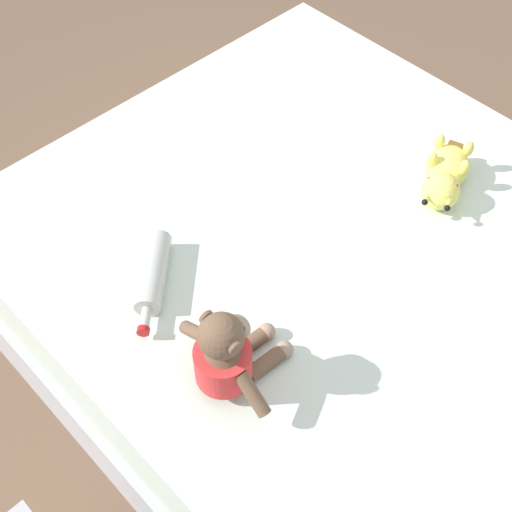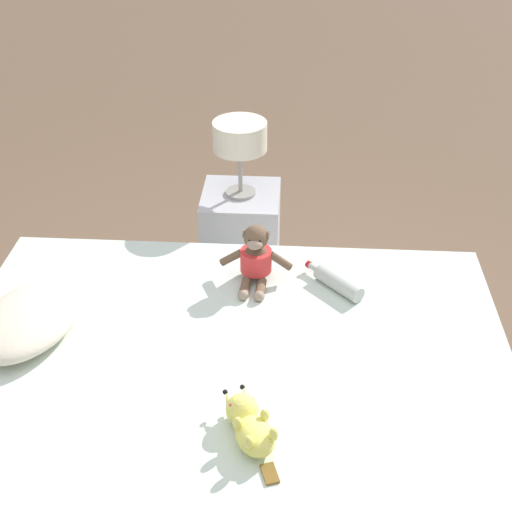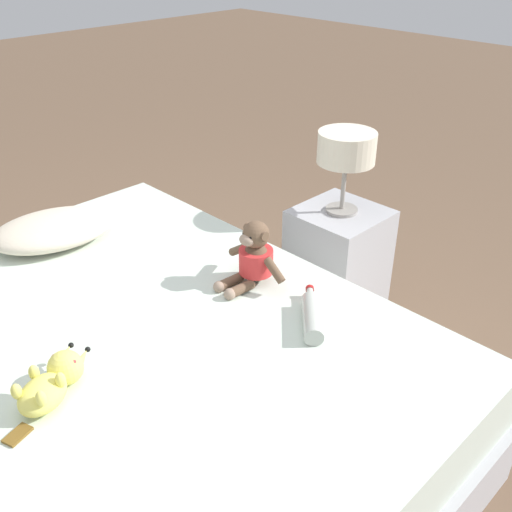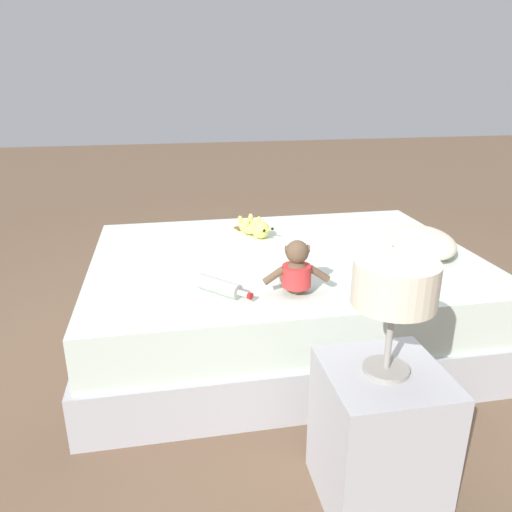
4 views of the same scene
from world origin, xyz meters
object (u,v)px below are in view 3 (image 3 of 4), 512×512
Objects in this scene: plush_monkey at (254,258)px; glass_bottle at (312,316)px; pillow at (53,230)px; plush_yellow_creature at (52,382)px; bedside_lamp at (346,150)px; bed at (144,384)px; nightstand at (337,260)px.

plush_monkey is 0.33m from glass_bottle.
pillow reaches higher than glass_bottle.
pillow is 1.72× the size of plush_yellow_creature.
bedside_lamp reaches higher than glass_bottle.
glass_bottle is 0.65× the size of bedside_lamp.
bed is 4.04× the size of nightstand.
pillow reaches higher than bed.
plush_yellow_creature is 1.47m from bedside_lamp.
plush_yellow_creature is at bearing -174.35° from nightstand.
pillow is at bearing 115.37° from plush_monkey.
bedside_lamp reaches higher than bed.
bed is 6.27× the size of plush_yellow_creature.
plush_yellow_creature reaches higher than glass_bottle.
glass_bottle is at bearing -148.50° from nightstand.
bed is 3.64× the size of pillow.
bed is 5.55× the size of bedside_lamp.
glass_bottle is 0.86m from bedside_lamp.
bed is at bearing 16.06° from plush_yellow_creature.
plush_monkey reaches higher than pillow.
bed is 8.53× the size of glass_bottle.
plush_monkey is at bearing -7.99° from bed.
bedside_lamp is at bearing 31.50° from glass_bottle.
pillow is 1.23m from bedside_lamp.
nightstand is (0.65, 0.11, -0.32)m from plush_monkey.
pillow is at bearing 106.27° from glass_bottle.
glass_bottle reaches higher than nightstand.
plush_monkey is 0.79m from plush_yellow_creature.
pillow is at bearing 82.34° from bed.
glass_bottle is at bearing -148.50° from bedside_lamp.
glass_bottle is (0.41, -0.38, 0.27)m from bed.
pillow is 1.13m from glass_bottle.
bed is 1.11m from nightstand.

